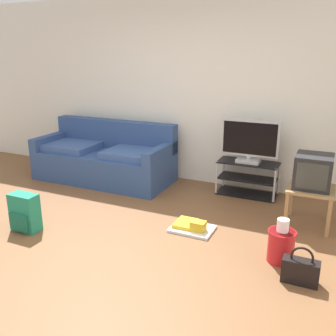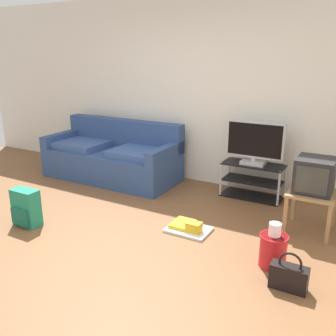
# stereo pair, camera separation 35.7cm
# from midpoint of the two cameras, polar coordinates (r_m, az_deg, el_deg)

# --- Properties ---
(ground_plane) EXTENTS (9.00, 9.80, 0.02)m
(ground_plane) POSITION_cam_midpoint_polar(r_m,az_deg,el_deg) (3.91, -8.04, -12.17)
(ground_plane) COLOR brown
(wall_back) EXTENTS (9.00, 0.10, 2.70)m
(wall_back) POSITION_cam_midpoint_polar(r_m,az_deg,el_deg) (5.57, 7.07, 11.49)
(wall_back) COLOR silver
(wall_back) RESTS_ON ground_plane
(couch) EXTENTS (2.09, 0.91, 0.88)m
(couch) POSITION_cam_midpoint_polar(r_m,az_deg,el_deg) (5.86, -6.66, 1.59)
(couch) COLOR navy
(couch) RESTS_ON ground_plane
(tv_stand) EXTENTS (0.82, 0.37, 0.47)m
(tv_stand) POSITION_cam_midpoint_polar(r_m,az_deg,el_deg) (5.22, 14.71, -1.90)
(tv_stand) COLOR black
(tv_stand) RESTS_ON ground_plane
(flat_tv) EXTENTS (0.77, 0.22, 0.58)m
(flat_tv) POSITION_cam_midpoint_polar(r_m,az_deg,el_deg) (5.05, 15.09, 3.63)
(flat_tv) COLOR #B2B2B7
(flat_tv) RESTS_ON tv_stand
(side_table) EXTENTS (0.50, 0.50, 0.46)m
(side_table) POSITION_cam_midpoint_polar(r_m,az_deg,el_deg) (4.41, 23.30, -4.34)
(side_table) COLOR #9E7A4C
(side_table) RESTS_ON ground_plane
(crt_tv) EXTENTS (0.39, 0.41, 0.37)m
(crt_tv) POSITION_cam_midpoint_polar(r_m,az_deg,el_deg) (4.34, 23.74, -1.04)
(crt_tv) COLOR #232326
(crt_tv) RESTS_ON side_table
(backpack) EXTENTS (0.32, 0.24, 0.43)m
(backpack) POSITION_cam_midpoint_polar(r_m,az_deg,el_deg) (4.49, -18.76, -5.84)
(backpack) COLOR #238466
(backpack) RESTS_ON ground_plane
(handbag) EXTENTS (0.31, 0.13, 0.34)m
(handbag) POSITION_cam_midpoint_polar(r_m,az_deg,el_deg) (3.43, 20.96, -15.28)
(handbag) COLOR black
(handbag) RESTS_ON ground_plane
(cleaning_bucket) EXTENTS (0.26, 0.26, 0.43)m
(cleaning_bucket) POSITION_cam_midpoint_polar(r_m,az_deg,el_deg) (3.67, 18.54, -11.62)
(cleaning_bucket) COLOR red
(cleaning_bucket) RESTS_ON ground_plane
(floor_tray) EXTENTS (0.47, 0.35, 0.14)m
(floor_tray) POSITION_cam_midpoint_polar(r_m,az_deg,el_deg) (4.20, 5.56, -9.09)
(floor_tray) COLOR silver
(floor_tray) RESTS_ON ground_plane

